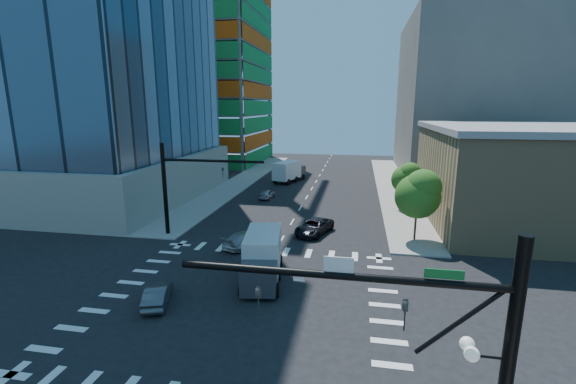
# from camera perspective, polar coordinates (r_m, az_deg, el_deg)

# --- Properties ---
(ground) EXTENTS (160.00, 160.00, 0.00)m
(ground) POSITION_cam_1_polar(r_m,az_deg,el_deg) (26.56, -6.26, -15.67)
(ground) COLOR black
(ground) RESTS_ON ground
(road_markings) EXTENTS (20.00, 20.00, 0.01)m
(road_markings) POSITION_cam_1_polar(r_m,az_deg,el_deg) (26.56, -6.26, -15.66)
(road_markings) COLOR silver
(road_markings) RESTS_ON ground
(sidewalk_ne) EXTENTS (5.00, 60.00, 0.15)m
(sidewalk_ne) POSITION_cam_1_polar(r_m,az_deg,el_deg) (63.84, 15.21, 0.88)
(sidewalk_ne) COLOR gray
(sidewalk_ne) RESTS_ON ground
(sidewalk_nw) EXTENTS (5.00, 60.00, 0.15)m
(sidewalk_nw) POSITION_cam_1_polar(r_m,az_deg,el_deg) (66.50, -6.78, 1.69)
(sidewalk_nw) COLOR gray
(sidewalk_nw) RESTS_ON ground
(construction_building) EXTENTS (25.16, 34.50, 70.60)m
(construction_building) POSITION_cam_1_polar(r_m,az_deg,el_deg) (91.82, -12.40, 19.86)
(construction_building) COLOR slate
(construction_building) RESTS_ON ground
(commercial_building) EXTENTS (20.50, 22.50, 10.60)m
(commercial_building) POSITION_cam_1_polar(r_m,az_deg,el_deg) (48.43, 32.18, 2.06)
(commercial_building) COLOR tan
(commercial_building) RESTS_ON ground
(bg_building_ne) EXTENTS (24.00, 30.00, 28.00)m
(bg_building_ne) POSITION_cam_1_polar(r_m,az_deg,el_deg) (79.93, 25.59, 12.43)
(bg_building_ne) COLOR #605B56
(bg_building_ne) RESTS_ON ground
(signal_mast_se) EXTENTS (10.51, 2.48, 9.00)m
(signal_mast_se) POSITION_cam_1_polar(r_m,az_deg,el_deg) (13.71, 25.93, -22.15)
(signal_mast_se) COLOR black
(signal_mast_se) RESTS_ON sidewalk_se
(signal_mast_nw) EXTENTS (10.20, 0.40, 9.00)m
(signal_mast_nw) POSITION_cam_1_polar(r_m,az_deg,el_deg) (38.52, -15.89, 1.56)
(signal_mast_nw) COLOR black
(signal_mast_nw) RESTS_ON sidewalk_nw
(tree_south) EXTENTS (4.16, 4.16, 6.82)m
(tree_south) POSITION_cam_1_polar(r_m,az_deg,el_deg) (37.54, 18.88, -0.18)
(tree_south) COLOR #382316
(tree_south) RESTS_ON sidewalk_ne
(tree_north) EXTENTS (3.54, 3.52, 5.78)m
(tree_north) POSITION_cam_1_polar(r_m,az_deg,el_deg) (49.38, 17.23, 2.04)
(tree_north) COLOR #382316
(tree_north) RESTS_ON sidewalk_ne
(car_nb_far) EXTENTS (4.02, 5.77, 1.46)m
(car_nb_far) POSITION_cam_1_polar(r_m,az_deg,el_deg) (38.83, 3.91, -5.15)
(car_nb_far) COLOR black
(car_nb_far) RESTS_ON ground
(car_sb_near) EXTENTS (3.75, 5.20, 1.40)m
(car_sb_near) POSITION_cam_1_polar(r_m,az_deg,el_deg) (35.59, -6.35, -6.93)
(car_sb_near) COLOR #B4B4B4
(car_sb_near) RESTS_ON ground
(car_sb_mid) EXTENTS (1.83, 3.91, 1.29)m
(car_sb_mid) POSITION_cam_1_polar(r_m,az_deg,el_deg) (53.47, -3.12, -0.29)
(car_sb_mid) COLOR #9FA1A6
(car_sb_mid) RESTS_ON ground
(car_sb_cross) EXTENTS (2.50, 4.13, 1.29)m
(car_sb_cross) POSITION_cam_1_polar(r_m,az_deg,el_deg) (27.13, -18.73, -14.15)
(car_sb_cross) COLOR #4A4B4F
(car_sb_cross) RESTS_ON ground
(box_truck_near) EXTENTS (3.66, 6.71, 3.34)m
(box_truck_near) POSITION_cam_1_polar(r_m,az_deg,el_deg) (28.52, -3.88, -10.28)
(box_truck_near) COLOR black
(box_truck_near) RESTS_ON ground
(box_truck_far) EXTENTS (4.82, 7.21, 3.49)m
(box_truck_far) POSITION_cam_1_polar(r_m,az_deg,el_deg) (65.44, 0.30, 2.91)
(box_truck_far) COLOR black
(box_truck_far) RESTS_ON ground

